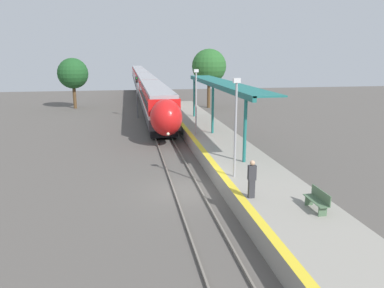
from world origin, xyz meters
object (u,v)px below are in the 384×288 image
(person_waiting, at_px, (252,178))
(lamppost_near, at_px, (236,121))
(train, at_px, (143,82))
(lamppost_mid, at_px, (196,97))
(railway_signal, at_px, (137,93))
(platform_bench, at_px, (318,200))

(person_waiting, bearing_deg, lamppost_near, 88.58)
(train, xyz_separation_m, lamppost_near, (2.44, -51.64, 1.66))
(train, relative_size, person_waiting, 47.59)
(person_waiting, distance_m, lamppost_mid, 14.47)
(train, bearing_deg, railway_signal, -94.16)
(train, distance_m, person_waiting, 54.73)
(platform_bench, relative_size, person_waiting, 0.87)
(train, bearing_deg, person_waiting, -87.53)
(train, xyz_separation_m, person_waiting, (2.36, -54.68, -0.40))
(train, height_order, person_waiting, train)
(railway_signal, bearing_deg, platform_bench, -77.85)
(person_waiting, height_order, railway_signal, railway_signal)
(train, distance_m, lamppost_near, 51.72)
(person_waiting, bearing_deg, platform_bench, -38.94)
(platform_bench, relative_size, railway_signal, 0.32)
(railway_signal, xyz_separation_m, lamppost_mid, (4.34, -14.20, 1.03))
(lamppost_near, bearing_deg, train, 92.70)
(person_waiting, relative_size, lamppost_near, 0.34)
(train, bearing_deg, lamppost_mid, -86.54)
(railway_signal, bearing_deg, train, 85.84)
(platform_bench, bearing_deg, person_waiting, 141.06)
(person_waiting, distance_m, railway_signal, 28.86)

